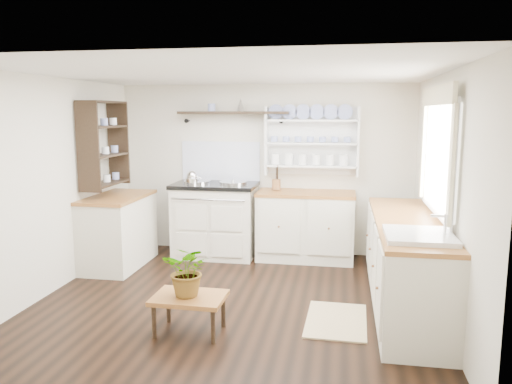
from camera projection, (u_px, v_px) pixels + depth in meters
The scene contains 19 objects.
floor at pixel (235, 300), 5.18m from camera, with size 4.00×3.80×0.01m, color black.
wall_back at pixel (264, 169), 6.85m from camera, with size 4.00×0.02×2.30m, color beige.
wall_right at pixel (444, 196), 4.66m from camera, with size 0.02×3.80×2.30m, color beige.
wall_left at pixel (52, 185), 5.34m from camera, with size 0.02×3.80×2.30m, color beige.
ceiling at pixel (234, 73), 4.82m from camera, with size 4.00×3.80×0.01m, color white.
window at pixel (438, 151), 4.75m from camera, with size 0.08×1.55×1.22m.
aga_cooker at pixel (216, 219), 6.73m from camera, with size 1.11×0.77×1.02m.
back_cabinets at pixel (306, 225), 6.56m from camera, with size 1.27×0.63×0.90m.
right_cabinets at pixel (406, 263), 4.92m from camera, with size 0.62×2.43×0.90m.
belfast_sink at pixel (418, 250), 4.13m from camera, with size 0.55×0.60×0.45m.
left_cabinets at pixel (118, 230), 6.27m from camera, with size 0.62×1.13×0.90m.
plate_rack at pixel (312, 140), 6.64m from camera, with size 1.20×0.22×0.90m.
high_shelf at pixel (234, 114), 6.68m from camera, with size 1.50×0.29×0.16m.
left_shelving at pixel (104, 143), 6.12m from camera, with size 0.28×0.80×1.05m, color black.
kettle at pixel (192, 180), 6.58m from camera, with size 0.18×0.18×0.23m, color silver, non-canonical shape.
utensil_crock at pixel (276, 184), 6.63m from camera, with size 0.12×0.12×0.13m, color brown.
center_table at pixel (189, 300), 4.37m from camera, with size 0.63×0.46×0.34m.
potted_plant at pixel (189, 270), 4.33m from camera, with size 0.41×0.36×0.46m, color #3F7233.
floor_rug at pixel (336, 320), 4.64m from camera, with size 0.55×0.85×0.02m, color #967857.
Camera 1 is at (1.06, -4.83, 1.93)m, focal length 35.00 mm.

